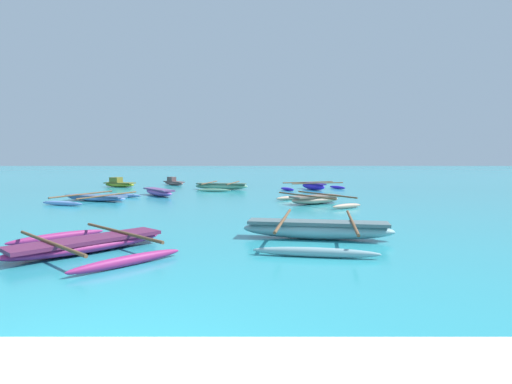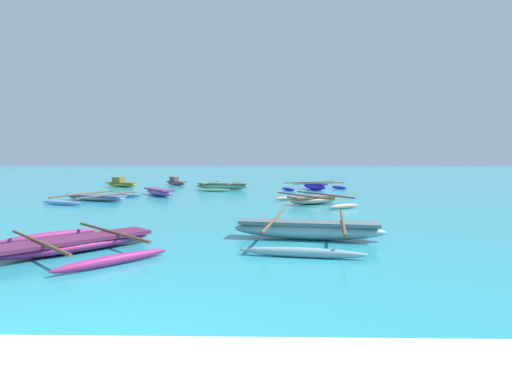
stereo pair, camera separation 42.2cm
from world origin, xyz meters
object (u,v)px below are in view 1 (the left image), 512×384
moored_boat_5 (88,244)px  moored_boat_7 (158,192)px  moored_boat_3 (315,199)px  moored_boat_0 (317,230)px  moored_boat_8 (96,198)px  moored_boat_4 (313,186)px  moored_boat_6 (173,182)px  moored_boat_2 (119,184)px  moored_boat_1 (221,186)px

moored_boat_5 → moored_boat_7: (-1.71, 13.26, 0.05)m
moored_boat_3 → moored_boat_0: bearing=-129.3°
moored_boat_0 → moored_boat_8: size_ratio=0.91×
moored_boat_3 → moored_boat_4: moored_boat_4 is taller
moored_boat_0 → moored_boat_8: (-9.18, 9.15, -0.08)m
moored_boat_4 → moored_boat_7: bearing=-87.9°
moored_boat_0 → moored_boat_3: (1.13, 7.91, -0.03)m
moored_boat_6 → moored_boat_5: bearing=-38.5°
moored_boat_5 → moored_boat_3: bearing=9.2°
moored_boat_2 → moored_boat_6: (3.47, 2.20, -0.03)m
moored_boat_5 → moored_boat_8: moored_boat_5 is taller
moored_boat_4 → moored_boat_3: bearing=-31.5°
moored_boat_2 → moored_boat_4: (13.62, -2.49, -0.02)m
moored_boat_8 → moored_boat_3: bearing=12.8°
moored_boat_2 → moored_boat_4: bearing=8.7°
moored_boat_1 → moored_boat_4: (6.04, -0.07, 0.00)m
moored_boat_2 → moored_boat_6: size_ratio=1.23×
moored_boat_5 → moored_boat_6: moored_boat_6 is taller
moored_boat_2 → moored_boat_8: bearing=-58.1°
moored_boat_0 → moored_boat_4: 16.47m
moored_boat_3 → moored_boat_7: (-7.97, 3.97, 0.01)m
moored_boat_3 → moored_boat_8: 10.38m
moored_boat_0 → moored_boat_2: 21.99m
moored_boat_4 → moored_boat_7: moored_boat_4 is taller
moored_boat_1 → moored_boat_4: moored_boat_4 is taller
moored_boat_1 → moored_boat_4: 6.04m
moored_boat_3 → moored_boat_2: bearing=107.8°
moored_boat_1 → moored_boat_2: bearing=171.5°
moored_boat_1 → moored_boat_4: bearing=8.5°
moored_boat_3 → moored_boat_7: 8.91m
moored_boat_4 → moored_boat_5: 19.17m
moored_boat_4 → moored_boat_8: 13.48m
moored_boat_2 → moored_boat_7: bearing=-37.8°
moored_boat_5 → moored_boat_7: moored_boat_7 is taller
moored_boat_4 → moored_boat_7: size_ratio=1.52×
moored_boat_2 → moored_boat_7: 8.28m
moored_boat_0 → moored_boat_4: (2.23, 16.32, -0.00)m
moored_boat_1 → moored_boat_2: 7.96m
moored_boat_3 → moored_boat_5: (-6.26, -9.29, -0.04)m
moored_boat_1 → moored_boat_2: (-7.58, 2.42, 0.02)m
moored_boat_5 → moored_boat_6: (-2.79, 22.38, 0.06)m
moored_boat_5 → moored_boat_6: 22.56m
moored_boat_4 → moored_boat_6: (-10.15, 4.68, -0.01)m
moored_boat_1 → moored_boat_7: moored_boat_1 is taller
moored_boat_1 → moored_boat_5: size_ratio=1.02×
moored_boat_0 → moored_boat_5: moored_boat_0 is taller
moored_boat_3 → moored_boat_4: size_ratio=0.99×
moored_boat_1 → moored_boat_8: bearing=-117.4°
moored_boat_2 → moored_boat_3: moored_boat_2 is taller
moored_boat_3 → moored_boat_6: (-9.05, 13.10, 0.02)m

